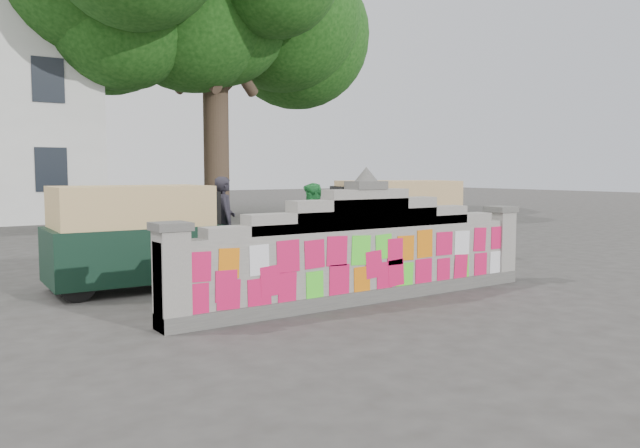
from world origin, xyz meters
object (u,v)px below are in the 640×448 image
object	(u,v)px
cyclist_bike	(225,252)
cyclist_rider	(225,234)
rickshaw_left	(137,236)
rickshaw_right	(394,219)
pedestrian	(313,226)

from	to	relation	value
cyclist_bike	cyclist_rider	distance (m)	0.33
rickshaw_left	rickshaw_right	distance (m)	5.81
cyclist_bike	rickshaw_left	world-z (taller)	rickshaw_left
cyclist_rider	rickshaw_right	bearing A→B (deg)	-68.97
cyclist_rider	pedestrian	distance (m)	1.96
pedestrian	rickshaw_right	distance (m)	2.14
cyclist_rider	rickshaw_left	bearing A→B (deg)	118.03
cyclist_rider	rickshaw_left	distance (m)	1.72
cyclist_bike	rickshaw_right	bearing A→B (deg)	-68.97
pedestrian	rickshaw_left	size ratio (longest dim) A/B	0.55
cyclist_bike	pedestrian	distance (m)	2.00
cyclist_bike	rickshaw_right	size ratio (longest dim) A/B	0.55
pedestrian	rickshaw_left	xyz separation A→B (m)	(-3.66, -0.23, 0.03)
cyclist_rider	rickshaw_left	xyz separation A→B (m)	(-1.70, -0.22, 0.09)
cyclist_bike	rickshaw_left	xyz separation A→B (m)	(-1.70, -0.22, 0.41)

